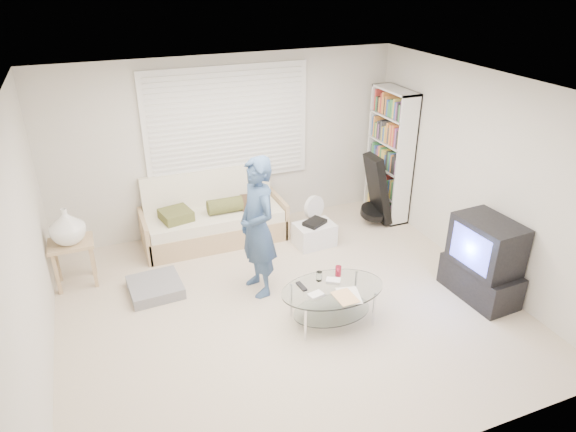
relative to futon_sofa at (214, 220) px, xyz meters
name	(u,v)px	position (x,y,z in m)	size (l,w,h in m)	color
ground	(287,306)	(0.37, -1.87, -0.32)	(5.00, 5.00, 0.00)	#C5B399
room_shell	(271,160)	(0.37, -1.39, 1.31)	(5.02, 4.52, 2.51)	beige
window_blinds	(228,125)	(0.37, 0.33, 1.23)	(2.32, 0.08, 1.62)	silver
futon_sofa	(214,220)	(0.00, 0.00, 0.00)	(1.98, 0.80, 0.97)	tan
grey_floor_pillow	(155,287)	(-1.00, -1.01, -0.25)	(0.60, 0.60, 0.14)	slate
side_table	(68,229)	(-1.85, -0.47, 0.44)	(0.51, 0.41, 1.02)	tan
bookshelf	(390,155)	(2.69, -0.19, 0.67)	(0.31, 0.83, 1.97)	white
guitar_case	(377,195)	(2.38, -0.42, 0.17)	(0.42, 0.40, 1.08)	black
floor_fan	(314,211)	(1.41, -0.31, 0.02)	(0.36, 0.24, 0.58)	white
storage_bin	(314,234)	(1.26, -0.66, -0.15)	(0.56, 0.41, 0.38)	white
tv_unit	(484,260)	(2.57, -2.50, 0.16)	(0.55, 0.93, 0.99)	black
coffee_table	(332,294)	(0.73, -2.28, 0.02)	(1.18, 0.78, 0.55)	silver
standing_person	(258,228)	(0.18, -1.42, 0.53)	(0.62, 0.41, 1.70)	navy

